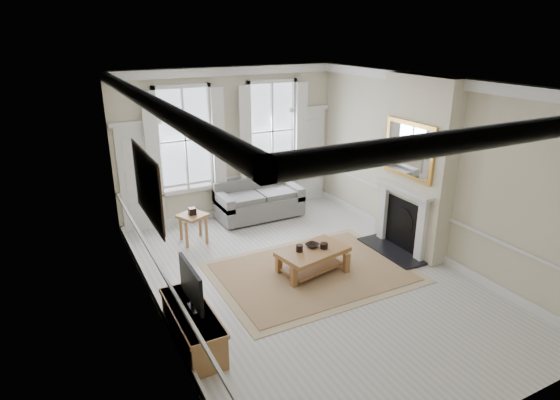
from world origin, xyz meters
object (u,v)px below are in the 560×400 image
coffee_table (313,254)px  tv_stand (193,326)px  side_table (193,220)px  sofa (258,202)px

coffee_table → tv_stand: tv_stand is taller
coffee_table → tv_stand: 2.70m
side_table → tv_stand: size_ratio=0.44×
sofa → coffee_table: (-0.27, -2.91, 0.02)m
sofa → side_table: sofa is taller
sofa → coffee_table: size_ratio=1.43×
sofa → tv_stand: bearing=-126.0°
tv_stand → coffee_table: bearing=20.6°
side_table → coffee_table: 2.72m
sofa → tv_stand: 4.77m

